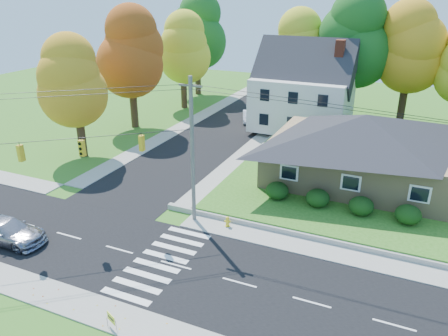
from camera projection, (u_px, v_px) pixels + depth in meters
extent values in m
plane|color=#3D7923|center=(176.00, 265.00, 25.39)|extent=(120.00, 120.00, 0.00)
cube|color=black|center=(176.00, 265.00, 25.39)|extent=(90.00, 8.00, 0.02)
cube|color=black|center=(228.00, 127.00, 50.34)|extent=(8.00, 44.00, 0.02)
cube|color=#9C9A90|center=(213.00, 225.00, 29.60)|extent=(90.00, 2.00, 0.08)
cube|color=#9C9A90|center=(124.00, 320.00, 21.16)|extent=(90.00, 2.00, 0.08)
cube|color=#3D7923|center=(425.00, 169.00, 38.14)|extent=(30.00, 30.00, 0.50)
cube|color=tan|center=(361.00, 160.00, 35.09)|extent=(14.00, 10.00, 3.20)
pyramid|color=#26262B|center=(365.00, 128.00, 34.05)|extent=(14.60, 10.60, 2.20)
cube|color=silver|center=(302.00, 103.00, 47.76)|extent=(10.00, 8.00, 5.60)
pyramid|color=#26262B|center=(305.00, 66.00, 46.23)|extent=(10.40, 8.40, 2.40)
cube|color=brown|center=(336.00, 87.00, 45.68)|extent=(0.90, 0.90, 9.60)
ellipsoid|color=#163A10|center=(277.00, 191.00, 32.10)|extent=(1.70, 1.70, 1.27)
ellipsoid|color=#163A10|center=(318.00, 198.00, 30.98)|extent=(1.70, 1.70, 1.27)
ellipsoid|color=#163A10|center=(361.00, 206.00, 29.85)|extent=(1.70, 1.70, 1.27)
ellipsoid|color=#163A10|center=(408.00, 214.00, 28.72)|extent=(1.70, 1.70, 1.27)
cylinder|color=#666059|center=(192.00, 153.00, 28.43)|extent=(0.26, 0.26, 10.00)
cube|color=#666059|center=(190.00, 86.00, 26.74)|extent=(1.60, 0.12, 0.12)
cube|color=gold|center=(21.00, 153.00, 25.67)|extent=(0.26, 0.34, 1.00)
cube|color=gold|center=(82.00, 148.00, 26.47)|extent=(0.34, 0.26, 1.00)
cube|color=gold|center=(142.00, 143.00, 27.32)|extent=(0.26, 0.34, 1.00)
cylinder|color=black|center=(54.00, 140.00, 25.87)|extent=(13.02, 10.43, 0.04)
cylinder|color=#3F2A19|center=(299.00, 91.00, 53.61)|extent=(0.80, 0.80, 5.40)
sphere|color=gold|center=(301.00, 59.00, 52.12)|extent=(6.72, 6.72, 6.72)
sphere|color=gold|center=(302.00, 44.00, 51.47)|extent=(5.91, 5.91, 5.91)
sphere|color=gold|center=(303.00, 29.00, 50.83)|extent=(5.11, 5.11, 5.11)
cylinder|color=#3F2A19|center=(347.00, 93.00, 50.34)|extent=(0.86, 0.86, 6.30)
sphere|color=#1D601D|center=(352.00, 53.00, 48.60)|extent=(7.84, 7.84, 7.84)
sphere|color=#1D601D|center=(354.00, 35.00, 47.85)|extent=(6.90, 6.90, 6.90)
sphere|color=#1D601D|center=(356.00, 16.00, 47.10)|extent=(5.96, 5.96, 5.96)
cylinder|color=#3F2A19|center=(403.00, 98.00, 49.02)|extent=(0.83, 0.83, 5.85)
sphere|color=orange|center=(409.00, 60.00, 47.40)|extent=(7.28, 7.28, 7.28)
sphere|color=orange|center=(412.00, 43.00, 46.70)|extent=(6.41, 6.41, 6.41)
sphere|color=orange|center=(415.00, 25.00, 46.01)|extent=(5.53, 5.53, 5.53)
cylinder|color=#3F2A19|center=(81.00, 131.00, 40.96)|extent=(0.77, 0.77, 4.95)
sphere|color=orange|center=(76.00, 94.00, 39.59)|extent=(6.16, 6.16, 6.16)
sphere|color=orange|center=(74.00, 77.00, 39.00)|extent=(5.42, 5.42, 5.42)
sphere|color=orange|center=(71.00, 59.00, 38.41)|extent=(4.68, 4.68, 4.68)
cylinder|color=#3F2A19|center=(133.00, 102.00, 49.60)|extent=(0.83, 0.83, 5.85)
sphere|color=#A64914|center=(130.00, 64.00, 47.98)|extent=(7.28, 7.28, 7.28)
sphere|color=#A64914|center=(129.00, 47.00, 47.28)|extent=(6.41, 6.41, 6.41)
sphere|color=#A64914|center=(128.00, 30.00, 46.58)|extent=(5.53, 5.53, 5.53)
cylinder|color=#3F2A19|center=(184.00, 88.00, 57.75)|extent=(0.80, 0.80, 5.40)
sphere|color=gold|center=(183.00, 58.00, 56.25)|extent=(6.72, 6.72, 6.72)
sphere|color=gold|center=(182.00, 44.00, 55.61)|extent=(5.91, 5.91, 5.91)
sphere|color=gold|center=(182.00, 30.00, 54.97)|extent=(5.11, 5.11, 5.11)
cylinder|color=#3F2A19|center=(198.00, 73.00, 65.08)|extent=(0.86, 0.86, 6.30)
sphere|color=#1D601D|center=(197.00, 41.00, 63.33)|extent=(7.84, 7.84, 7.84)
sphere|color=#1D601D|center=(197.00, 27.00, 62.58)|extent=(6.90, 6.90, 6.90)
sphere|color=#1D601D|center=(196.00, 13.00, 61.83)|extent=(5.96, 5.96, 5.96)
imported|color=gray|center=(7.00, 231.00, 27.51)|extent=(5.34, 2.45, 1.51)
imported|color=silver|center=(248.00, 116.00, 52.39)|extent=(2.60, 3.96, 1.23)
cylinder|color=gold|center=(228.00, 226.00, 29.45)|extent=(0.35, 0.35, 0.10)
cylinder|color=gold|center=(228.00, 223.00, 29.34)|extent=(0.23, 0.23, 0.53)
sphere|color=gold|center=(228.00, 218.00, 29.22)|extent=(0.25, 0.25, 0.25)
cylinder|color=gold|center=(228.00, 221.00, 29.31)|extent=(0.45, 0.21, 0.12)
cylinder|color=black|center=(107.00, 322.00, 20.68)|extent=(0.02, 0.02, 0.57)
cylinder|color=black|center=(116.00, 325.00, 20.49)|extent=(0.02, 0.02, 0.57)
cube|color=yellow|center=(111.00, 318.00, 20.45)|extent=(0.64, 0.30, 0.45)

